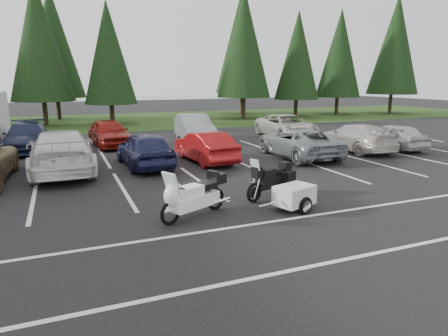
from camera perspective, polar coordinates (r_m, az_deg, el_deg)
ground at (r=13.10m, az=-3.93°, el=-3.27°), size 120.00×120.00×0.00m
grass_strip at (r=36.37m, az=-16.06°, el=6.42°), size 80.00×16.00×0.01m
lake_water at (r=67.54m, az=-15.71°, el=9.03°), size 70.00×50.00×0.02m
stall_markings at (r=14.95m, az=-6.36°, el=-1.32°), size 32.00×16.00×0.01m
conifer_4 at (r=35.02m, az=-25.00°, el=16.26°), size 4.80×4.80×11.17m
conifer_5 at (r=33.87m, az=-16.17°, el=15.55°), size 4.14×4.14×9.63m
conifer_6 at (r=37.76m, az=2.90°, el=17.29°), size 4.93×4.93×11.48m
conifer_7 at (r=40.07m, az=10.49°, el=15.53°), size 4.27×4.27×9.94m
conifer_8 at (r=43.91m, az=16.21°, el=15.45°), size 4.53×4.53×10.56m
conifer_9 at (r=46.96m, az=23.28°, el=15.83°), size 5.19×5.19×12.10m
conifer_back_b at (r=39.61m, az=-23.27°, el=16.19°), size 4.97×4.97×11.58m
conifer_back_c at (r=42.91m, az=2.65°, el=17.76°), size 5.50×5.50×12.81m
car_near_3 at (r=16.73m, az=-22.17°, el=2.21°), size 2.36×5.76×1.67m
car_near_4 at (r=16.90m, az=-11.29°, el=2.64°), size 1.92×4.37×1.46m
car_near_5 at (r=17.61m, az=-2.73°, el=3.07°), size 1.78×4.21×1.35m
car_near_6 at (r=19.01m, az=10.56°, el=3.63°), size 2.46×5.06×1.39m
car_near_7 at (r=21.46m, az=18.21°, el=4.20°), size 1.98×4.76×1.38m
car_near_8 at (r=22.76m, az=23.03°, el=4.23°), size 1.89×4.06×1.34m
car_far_1 at (r=22.66m, az=-26.35°, el=4.01°), size 2.05×4.97×1.44m
car_far_2 at (r=22.59m, az=-16.07°, el=4.86°), size 2.18×4.50×1.48m
car_far_3 at (r=23.72m, az=-4.27°, el=5.75°), size 2.10×4.87×1.56m
car_far_4 at (r=25.48m, az=8.91°, el=5.95°), size 2.57×5.23×1.43m
touring_motorcycle at (r=10.46m, az=-4.30°, el=-3.46°), size 2.57×1.73×1.37m
cargo_trailer at (r=11.26m, az=10.00°, el=-4.20°), size 1.74×1.31×0.72m
adventure_motorcycle at (r=12.21m, az=6.54°, el=-1.27°), size 2.31×1.48×1.33m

